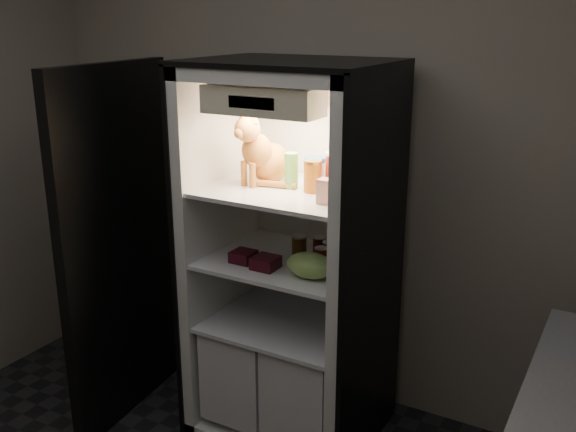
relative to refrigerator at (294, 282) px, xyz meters
name	(u,v)px	position (x,y,z in m)	size (l,w,h in m)	color
room_shell	(54,180)	(0.00, -1.38, 0.83)	(3.60, 3.60, 3.60)	white
refrigerator	(294,282)	(0.00, 0.00, 0.00)	(0.90, 0.72, 1.88)	white
fridge_door	(120,249)	(-0.85, -0.31, 0.12)	(0.15, 0.87, 1.85)	black
tabby_cat	(263,155)	(-0.15, -0.03, 0.63)	(0.30, 0.36, 0.36)	#B35417
parmesan_shaker	(291,171)	(0.01, -0.05, 0.58)	(0.06, 0.06, 0.17)	green
mayo_tub	(315,172)	(0.09, 0.03, 0.57)	(0.10, 0.10, 0.14)	white
salsa_jar	(313,176)	(0.13, -0.06, 0.57)	(0.08, 0.08, 0.15)	maroon
pepper_jar	(337,172)	(0.22, 0.00, 0.59)	(0.11, 0.11, 0.18)	#A02415
cream_carton	(326,191)	(0.26, -0.20, 0.55)	(0.06, 0.06, 0.11)	silver
soda_can_a	(319,248)	(0.14, 0.00, 0.21)	(0.06, 0.06, 0.12)	black
soda_can_b	(329,254)	(0.22, -0.05, 0.21)	(0.07, 0.07, 0.12)	black
soda_can_c	(321,260)	(0.21, -0.13, 0.21)	(0.06, 0.06, 0.12)	black
condiment_jar	(299,245)	(0.02, 0.01, 0.20)	(0.07, 0.07, 0.10)	#543618
grape_bag	(310,265)	(0.20, -0.21, 0.20)	(0.22, 0.16, 0.11)	#82B153
berry_box_left	(243,256)	(-0.16, -0.20, 0.17)	(0.11, 0.11, 0.05)	#440B15
berry_box_right	(266,263)	(-0.03, -0.22, 0.18)	(0.11, 0.11, 0.06)	#440B15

